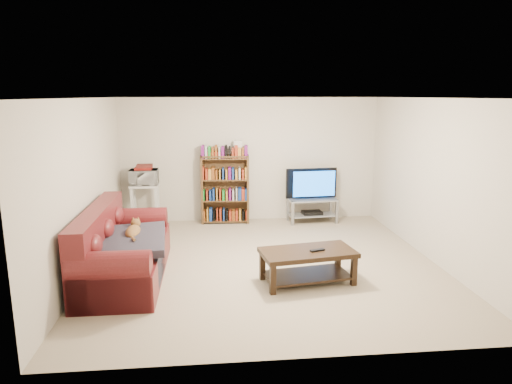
{
  "coord_description": "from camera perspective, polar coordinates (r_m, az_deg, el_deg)",
  "views": [
    {
      "loc": [
        -0.77,
        -6.32,
        2.44
      ],
      "look_at": [
        -0.1,
        0.4,
        1.0
      ],
      "focal_mm": 32.0,
      "sensor_mm": 36.0,
      "label": 1
    }
  ],
  "objects": [
    {
      "name": "wall_left",
      "position": [
        6.67,
        -20.62,
        0.54
      ],
      "size": [
        0.0,
        5.0,
        5.0
      ],
      "primitive_type": "plane",
      "rotation": [
        1.57,
        0.0,
        1.57
      ],
      "color": "silver",
      "rests_on": "ground"
    },
    {
      "name": "remote",
      "position": [
        6.05,
        7.68,
        -7.22
      ],
      "size": [
        0.21,
        0.11,
        0.02
      ],
      "primitive_type": "cube",
      "rotation": [
        0.0,
        0.0,
        0.31
      ],
      "color": "black",
      "rests_on": "coffee_table"
    },
    {
      "name": "shelf_clutter",
      "position": [
        8.7,
        -3.3,
        5.31
      ],
      "size": [
        0.68,
        0.22,
        0.28
      ],
      "rotation": [
        0.0,
        0.0,
        -0.05
      ],
      "color": "silver",
      "rests_on": "bookshelf"
    },
    {
      "name": "television",
      "position": [
        8.86,
        7.11,
        1.01
      ],
      "size": [
        1.02,
        0.21,
        0.58
      ],
      "primitive_type": "imported",
      "rotation": [
        0.0,
        0.0,
        3.22
      ],
      "color": "black",
      "rests_on": "tv_stand"
    },
    {
      "name": "tv_stand",
      "position": [
        8.95,
        7.04,
        -1.77
      ],
      "size": [
        0.97,
        0.49,
        0.47
      ],
      "rotation": [
        0.0,
        0.0,
        0.07
      ],
      "color": "#999EA3",
      "rests_on": "floor"
    },
    {
      "name": "blanket",
      "position": [
        6.25,
        -15.38,
        -5.89
      ],
      "size": [
        0.97,
        1.2,
        0.19
      ],
      "primitive_type": "cube",
      "rotation": [
        0.05,
        -0.04,
        0.08
      ],
      "color": "#302D38",
      "rests_on": "sofa"
    },
    {
      "name": "microwave_stand",
      "position": [
        8.72,
        -13.68,
        -1.0
      ],
      "size": [
        0.52,
        0.38,
        0.82
      ],
      "rotation": [
        0.0,
        0.0,
        0.0
      ],
      "color": "silver",
      "rests_on": "floor"
    },
    {
      "name": "bookshelf",
      "position": [
        8.8,
        -3.88,
        0.47
      ],
      "size": [
        0.93,
        0.33,
        1.32
      ],
      "rotation": [
        0.0,
        0.0,
        -0.05
      ],
      "color": "#4F351B",
      "rests_on": "floor"
    },
    {
      "name": "sofa",
      "position": [
        6.5,
        -16.71,
        -7.38
      ],
      "size": [
        0.99,
        2.27,
        0.97
      ],
      "rotation": [
        0.0,
        0.0,
        0.0
      ],
      "color": "maroon",
      "rests_on": "floor"
    },
    {
      "name": "wall_back",
      "position": [
        8.94,
        -0.7,
        4.06
      ],
      "size": [
        5.0,
        0.0,
        5.0
      ],
      "primitive_type": "plane",
      "rotation": [
        1.57,
        0.0,
        0.0
      ],
      "color": "silver",
      "rests_on": "ground"
    },
    {
      "name": "wall_right",
      "position": [
        7.23,
        21.32,
        1.32
      ],
      "size": [
        0.0,
        5.0,
        5.0
      ],
      "primitive_type": "plane",
      "rotation": [
        1.57,
        0.0,
        -1.57
      ],
      "color": "silver",
      "rests_on": "ground"
    },
    {
      "name": "cat",
      "position": [
        6.43,
        -15.11,
        -4.82
      ],
      "size": [
        0.25,
        0.62,
        0.19
      ],
      "primitive_type": null,
      "rotation": [
        0.0,
        0.0,
        0.0
      ],
      "color": "brown",
      "rests_on": "sofa"
    },
    {
      "name": "wall_front",
      "position": [
        4.09,
        5.47,
        -5.65
      ],
      "size": [
        5.0,
        0.0,
        5.0
      ],
      "primitive_type": "plane",
      "rotation": [
        -1.57,
        0.0,
        0.0
      ],
      "color": "silver",
      "rests_on": "ground"
    },
    {
      "name": "ceiling",
      "position": [
        6.37,
        1.28,
        11.67
      ],
      "size": [
        5.0,
        5.0,
        0.0
      ],
      "primitive_type": "plane",
      "rotation": [
        3.14,
        0.0,
        0.0
      ],
      "color": "white",
      "rests_on": "ground"
    },
    {
      "name": "floor",
      "position": [
        6.82,
        1.19,
        -8.93
      ],
      "size": [
        5.0,
        5.0,
        0.0
      ],
      "primitive_type": "plane",
      "color": "tan",
      "rests_on": "ground"
    },
    {
      "name": "coffee_table",
      "position": [
        6.11,
        6.47,
        -8.45
      ],
      "size": [
        1.3,
        0.79,
        0.44
      ],
      "rotation": [
        0.0,
        0.0,
        0.16
      ],
      "color": "black",
      "rests_on": "floor"
    },
    {
      "name": "game_boxes",
      "position": [
        8.61,
        -13.88,
        2.91
      ],
      "size": [
        0.3,
        0.26,
        0.05
      ],
      "primitive_type": "cube",
      "rotation": [
        0.0,
        0.0,
        0.0
      ],
      "color": "maroon",
      "rests_on": "microwave"
    },
    {
      "name": "dvd_player",
      "position": [
        8.98,
        7.02,
        -2.57
      ],
      "size": [
        0.39,
        0.29,
        0.06
      ],
      "primitive_type": "cube",
      "rotation": [
        0.0,
        0.0,
        0.07
      ],
      "color": "black",
      "rests_on": "tv_stand"
    },
    {
      "name": "microwave",
      "position": [
        8.63,
        -13.82,
        1.82
      ],
      "size": [
        0.51,
        0.35,
        0.28
      ],
      "primitive_type": "imported",
      "rotation": [
        0.0,
        0.0,
        0.0
      ],
      "color": "silver",
      "rests_on": "microwave_stand"
    }
  ]
}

